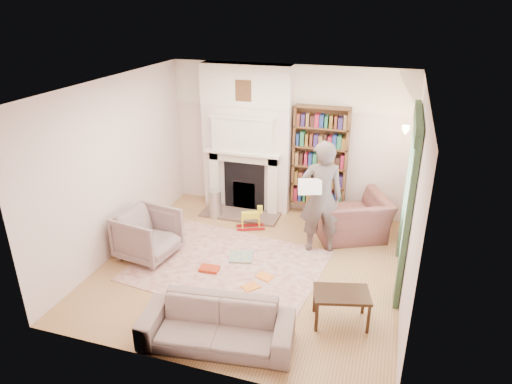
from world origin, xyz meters
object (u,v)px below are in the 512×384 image
(armchair_left, at_px, (148,235))
(rocking_horse, at_px, (250,218))
(coffee_table, at_px, (341,307))
(bookcase, at_px, (320,157))
(sofa, at_px, (217,325))
(armchair_reading, at_px, (351,217))
(paraffin_heater, at_px, (215,204))
(man_reading, at_px, (321,198))

(armchair_left, xyz_separation_m, rocking_horse, (1.27, 1.39, -0.17))
(armchair_left, distance_m, coffee_table, 3.27)
(bookcase, distance_m, sofa, 4.04)
(sofa, bearing_deg, armchair_reading, 61.59)
(armchair_reading, distance_m, armchair_left, 3.44)
(bookcase, distance_m, armchair_reading, 1.29)
(bookcase, height_order, rocking_horse, bookcase)
(coffee_table, distance_m, paraffin_heater, 3.59)
(armchair_left, distance_m, rocking_horse, 1.89)
(bookcase, height_order, armchair_reading, bookcase)
(armchair_reading, bearing_deg, paraffin_heater, -26.16)
(coffee_table, relative_size, rocking_horse, 1.39)
(sofa, bearing_deg, bookcase, 75.18)
(sofa, height_order, man_reading, man_reading)
(armchair_reading, xyz_separation_m, armchair_left, (-3.03, -1.63, 0.01))
(armchair_reading, height_order, coffee_table, armchair_reading)
(armchair_reading, relative_size, rocking_horse, 2.34)
(sofa, bearing_deg, coffee_table, 23.99)
(armchair_reading, relative_size, sofa, 0.64)
(paraffin_heater, height_order, rocking_horse, paraffin_heater)
(armchair_reading, bearing_deg, armchair_left, 2.54)
(sofa, height_order, rocking_horse, sofa)
(man_reading, bearing_deg, paraffin_heater, -34.88)
(bookcase, relative_size, sofa, 1.01)
(paraffin_heater, bearing_deg, coffee_table, -41.19)
(armchair_reading, height_order, armchair_left, armchair_left)
(coffee_table, bearing_deg, paraffin_heater, 124.51)
(armchair_reading, height_order, man_reading, man_reading)
(armchair_left, height_order, coffee_table, armchair_left)
(armchair_reading, relative_size, coffee_table, 1.69)
(paraffin_heater, bearing_deg, sofa, -67.45)
(bookcase, xyz_separation_m, armchair_left, (-2.31, -2.35, -0.79))
(armchair_left, bearing_deg, coffee_table, -94.17)
(coffee_table, relative_size, paraffin_heater, 1.27)
(bookcase, height_order, coffee_table, bookcase)
(armchair_reading, distance_m, paraffin_heater, 2.55)
(armchair_reading, distance_m, sofa, 3.41)
(armchair_reading, xyz_separation_m, rocking_horse, (-1.76, -0.23, -0.16))
(sofa, xyz_separation_m, paraffin_heater, (-1.33, 3.20, 0.01))
(armchair_left, relative_size, coffee_table, 1.22)
(sofa, xyz_separation_m, coffee_table, (1.37, 0.84, -0.04))
(armchair_left, distance_m, sofa, 2.39)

